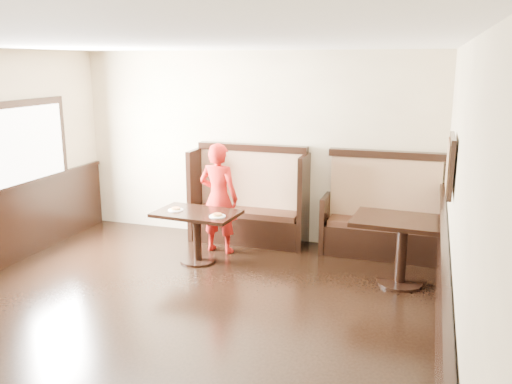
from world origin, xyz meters
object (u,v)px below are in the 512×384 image
at_px(booth_main, 250,207).
at_px(child, 219,198).
at_px(table_neighbor, 402,236).
at_px(booth_neighbor, 382,221).
at_px(table_main, 197,224).

height_order(booth_main, child, child).
bearing_deg(booth_main, child, -113.04).
bearing_deg(table_neighbor, booth_neighbor, 111.21).
bearing_deg(booth_neighbor, table_neighbor, -72.12).
xyz_separation_m(booth_main, table_main, (-0.38, -1.07, 0.01)).
xyz_separation_m(booth_neighbor, table_neighbor, (0.32, -1.00, 0.13)).
relative_size(booth_main, table_main, 1.53).
distance_m(table_neighbor, child, 2.56).
bearing_deg(table_neighbor, child, 174.18).
height_order(table_main, child, child).
distance_m(booth_main, booth_neighbor, 1.95).
distance_m(booth_neighbor, table_neighbor, 1.06).
relative_size(booth_neighbor, table_neighbor, 1.35).
bearing_deg(table_main, booth_neighbor, 28.99).
bearing_deg(child, table_main, 79.00).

